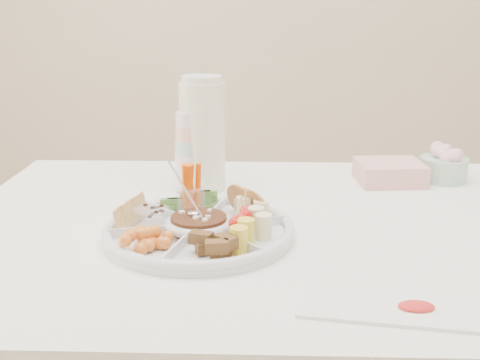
{
  "coord_description": "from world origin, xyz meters",
  "views": [
    {
      "loc": [
        -0.09,
        -1.22,
        1.22
      ],
      "look_at": [
        -0.13,
        0.01,
        0.85
      ],
      "focal_mm": 45.0,
      "sensor_mm": 36.0,
      "label": 1
    }
  ],
  "objects": [
    {
      "name": "cherries",
      "position": [
        -0.3,
        -0.18,
        0.79
      ],
      "size": [
        0.14,
        0.14,
        0.04
      ],
      "primitive_type": null,
      "rotation": [
        0.0,
        0.0,
        0.26
      ],
      "color": "orange",
      "rests_on": "party_tray"
    },
    {
      "name": "granola_chunks",
      "position": [
        -0.18,
        -0.22,
        0.79
      ],
      "size": [
        0.13,
        0.13,
        0.05
      ],
      "primitive_type": null,
      "rotation": [
        0.0,
        0.0,
        0.26
      ],
      "color": "brown",
      "rests_on": "party_tray"
    },
    {
      "name": "party_tray",
      "position": [
        -0.21,
        -0.09,
        0.78
      ],
      "size": [
        0.46,
        0.46,
        0.04
      ],
      "primitive_type": "cylinder",
      "rotation": [
        0.0,
        0.0,
        0.26
      ],
      "color": "silver",
      "rests_on": "dining_table"
    },
    {
      "name": "pita_raisins",
      "position": [
        -0.33,
        -0.06,
        0.8
      ],
      "size": [
        0.13,
        0.13,
        0.06
      ],
      "primitive_type": null,
      "rotation": [
        0.0,
        0.0,
        0.26
      ],
      "color": "#B48A4B",
      "rests_on": "party_tray"
    },
    {
      "name": "thermos",
      "position": [
        -0.23,
        0.24,
        0.9
      ],
      "size": [
        0.12,
        0.12,
        0.29
      ],
      "primitive_type": "cylinder",
      "rotation": [
        0.0,
        0.0,
        -0.12
      ],
      "color": "silver",
      "rests_on": "dining_table"
    },
    {
      "name": "carrot_cucumber",
      "position": [
        -0.24,
        0.03,
        0.82
      ],
      "size": [
        0.15,
        0.15,
        0.11
      ],
      "primitive_type": null,
      "rotation": [
        0.0,
        0.0,
        0.26
      ],
      "color": "#F55100",
      "rests_on": "party_tray"
    },
    {
      "name": "placemat",
      "position": [
        0.13,
        -0.38,
        0.76
      ],
      "size": [
        0.32,
        0.15,
        0.01
      ],
      "primitive_type": "cube",
      "rotation": [
        0.0,
        0.0,
        -0.15
      ],
      "color": "white",
      "rests_on": "dining_table"
    },
    {
      "name": "cup_stack",
      "position": [
        -0.26,
        0.22,
        0.86
      ],
      "size": [
        0.08,
        0.08,
        0.21
      ],
      "primitive_type": "cylinder",
      "rotation": [
        0.0,
        0.0,
        -0.13
      ],
      "color": "silver",
      "rests_on": "dining_table"
    },
    {
      "name": "napkin_stack",
      "position": [
        0.26,
        0.31,
        0.79
      ],
      "size": [
        0.18,
        0.16,
        0.06
      ],
      "primitive_type": "cube",
      "rotation": [
        0.0,
        0.0,
        0.09
      ],
      "color": "#EAA4A1",
      "rests_on": "dining_table"
    },
    {
      "name": "bean_dip",
      "position": [
        -0.21,
        -0.09,
        0.79
      ],
      "size": [
        0.14,
        0.14,
        0.04
      ],
      "primitive_type": "cylinder",
      "rotation": [
        0.0,
        0.0,
        0.26
      ],
      "color": "#3B1E0C",
      "rests_on": "party_tray"
    },
    {
      "name": "flower_bowl",
      "position": [
        0.4,
        0.34,
        0.8
      ],
      "size": [
        0.15,
        0.15,
        0.09
      ],
      "primitive_type": "cylinder",
      "rotation": [
        0.0,
        0.0,
        0.23
      ],
      "color": "silver",
      "rests_on": "dining_table"
    },
    {
      "name": "tortillas",
      "position": [
        -0.12,
        0.0,
        0.8
      ],
      "size": [
        0.12,
        0.12,
        0.06
      ],
      "primitive_type": null,
      "rotation": [
        0.0,
        0.0,
        0.26
      ],
      "color": "#A66F29",
      "rests_on": "party_tray"
    },
    {
      "name": "banana_tomato",
      "position": [
        -0.08,
        -0.13,
        0.82
      ],
      "size": [
        0.13,
        0.13,
        0.09
      ],
      "primitive_type": null,
      "rotation": [
        0.0,
        0.0,
        0.26
      ],
      "color": "#EFE378",
      "rests_on": "party_tray"
    }
  ]
}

